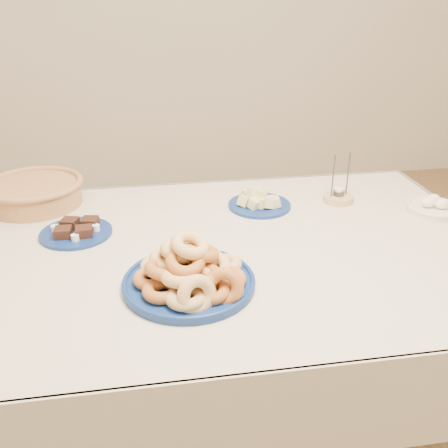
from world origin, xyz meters
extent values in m
plane|color=olive|center=(0.00, 0.00, 0.00)|extent=(5.00, 5.00, 0.00)
cube|color=beige|center=(0.00, 2.50, 1.35)|extent=(5.00, 0.02, 2.70)
cylinder|color=brown|center=(-0.70, 0.40, 0.36)|extent=(0.06, 0.06, 0.72)
cylinder|color=brown|center=(0.70, 0.40, 0.36)|extent=(0.06, 0.06, 0.72)
cube|color=beige|center=(0.00, 0.00, 0.74)|extent=(1.70, 1.10, 0.02)
cube|color=beige|center=(0.00, 0.55, 0.61)|extent=(1.70, 0.01, 0.28)
cube|color=beige|center=(0.00, -0.55, 0.61)|extent=(1.70, 0.01, 0.28)
cylinder|color=navy|center=(-0.12, -0.20, 0.76)|extent=(0.41, 0.41, 0.02)
torus|color=navy|center=(-0.12, -0.20, 0.77)|extent=(0.42, 0.42, 0.01)
torus|color=tan|center=(-0.02, -0.17, 0.78)|extent=(0.14, 0.14, 0.04)
torus|color=#975021|center=(-0.07, -0.12, 0.78)|extent=(0.12, 0.12, 0.03)
torus|color=#975021|center=(-0.14, -0.11, 0.78)|extent=(0.14, 0.14, 0.04)
torus|color=tan|center=(-0.19, -0.14, 0.78)|extent=(0.14, 0.14, 0.03)
torus|color=#975021|center=(-0.21, -0.20, 0.78)|extent=(0.11, 0.11, 0.03)
torus|color=#975021|center=(-0.19, -0.26, 0.78)|extent=(0.13, 0.13, 0.03)
torus|color=tan|center=(-0.14, -0.30, 0.78)|extent=(0.14, 0.14, 0.03)
torus|color=#975021|center=(-0.07, -0.28, 0.78)|extent=(0.14, 0.14, 0.04)
torus|color=#975021|center=(-0.02, -0.24, 0.78)|extent=(0.14, 0.14, 0.04)
torus|color=tan|center=(-0.08, -0.17, 0.81)|extent=(0.11, 0.11, 0.04)
torus|color=#975021|center=(-0.12, -0.14, 0.81)|extent=(0.12, 0.13, 0.05)
torus|color=tan|center=(-0.17, -0.17, 0.81)|extent=(0.14, 0.15, 0.05)
torus|color=#975021|center=(-0.18, -0.22, 0.81)|extent=(0.14, 0.14, 0.06)
torus|color=tan|center=(-0.14, -0.26, 0.81)|extent=(0.14, 0.14, 0.05)
torus|color=#975021|center=(-0.09, -0.26, 0.81)|extent=(0.11, 0.11, 0.03)
torus|color=tan|center=(-0.06, -0.21, 0.81)|extent=(0.14, 0.14, 0.06)
torus|color=#975021|center=(-0.09, -0.20, 0.84)|extent=(0.15, 0.15, 0.05)
torus|color=tan|center=(-0.14, -0.18, 0.84)|extent=(0.12, 0.11, 0.05)
torus|color=#975021|center=(-0.13, -0.23, 0.84)|extent=(0.10, 0.11, 0.07)
torus|color=tan|center=(-0.11, -0.20, 0.87)|extent=(0.15, 0.14, 0.06)
torus|color=tan|center=(-0.11, -0.32, 0.80)|extent=(0.12, 0.09, 0.11)
torus|color=#975021|center=(-0.04, -0.29, 0.80)|extent=(0.11, 0.09, 0.11)
cylinder|color=navy|center=(0.18, 0.28, 0.76)|extent=(0.28, 0.28, 0.01)
cube|color=#D0D184|center=(0.16, 0.27, 0.80)|extent=(0.05, 0.05, 0.05)
cube|color=#D0D184|center=(0.23, 0.24, 0.78)|extent=(0.04, 0.03, 0.04)
cube|color=#D0D184|center=(0.15, 0.31, 0.78)|extent=(0.05, 0.05, 0.04)
cube|color=#D0D184|center=(0.22, 0.25, 0.78)|extent=(0.04, 0.04, 0.04)
cube|color=#D0D184|center=(0.20, 0.24, 0.78)|extent=(0.04, 0.04, 0.05)
cube|color=#D0D184|center=(0.18, 0.24, 0.78)|extent=(0.05, 0.05, 0.04)
cube|color=#D0D184|center=(0.18, 0.28, 0.80)|extent=(0.05, 0.05, 0.04)
cube|color=#D0D184|center=(0.12, 0.27, 0.78)|extent=(0.06, 0.05, 0.05)
cube|color=#D0D184|center=(0.15, 0.24, 0.78)|extent=(0.05, 0.05, 0.04)
cube|color=#D0D184|center=(0.16, 0.32, 0.78)|extent=(0.04, 0.05, 0.04)
cube|color=#D0D184|center=(0.15, 0.33, 0.78)|extent=(0.05, 0.05, 0.04)
cube|color=#D0D184|center=(0.18, 0.26, 0.80)|extent=(0.05, 0.05, 0.04)
cylinder|color=navy|center=(-0.44, 0.15, 0.76)|extent=(0.24, 0.24, 0.01)
cube|color=black|center=(-0.48, 0.12, 0.78)|extent=(0.05, 0.05, 0.03)
cube|color=black|center=(-0.41, 0.12, 0.78)|extent=(0.05, 0.05, 0.03)
cube|color=black|center=(-0.46, 0.19, 0.78)|extent=(0.06, 0.06, 0.03)
cube|color=black|center=(-0.40, 0.19, 0.78)|extent=(0.06, 0.06, 0.03)
cylinder|color=white|center=(-0.51, 0.17, 0.77)|extent=(0.03, 0.03, 0.02)
cylinder|color=white|center=(-0.44, 0.09, 0.77)|extent=(0.03, 0.03, 0.02)
cylinder|color=white|center=(-0.38, 0.15, 0.77)|extent=(0.03, 0.03, 0.02)
cylinder|color=#95633B|center=(-0.61, 0.42, 0.79)|extent=(0.34, 0.34, 0.08)
torus|color=#95633B|center=(-0.61, 0.42, 0.83)|extent=(0.36, 0.36, 0.02)
cylinder|color=tan|center=(0.48, 0.28, 0.76)|extent=(0.13, 0.13, 0.03)
cylinder|color=#434449|center=(0.48, 0.28, 0.78)|extent=(0.05, 0.05, 0.02)
cylinder|color=white|center=(0.48, 0.28, 0.80)|extent=(0.04, 0.04, 0.01)
cylinder|color=#434449|center=(0.44, 0.27, 0.85)|extent=(0.01, 0.01, 0.16)
cylinder|color=#434449|center=(0.51, 0.28, 0.85)|extent=(0.01, 0.01, 0.16)
cylinder|color=silver|center=(0.76, 0.13, 0.76)|extent=(0.21, 0.21, 0.02)
torus|color=silver|center=(0.76, 0.13, 0.77)|extent=(0.22, 0.22, 0.01)
ellipsoid|color=white|center=(0.74, 0.13, 0.79)|extent=(0.05, 0.05, 0.04)
ellipsoid|color=white|center=(0.78, 0.11, 0.79)|extent=(0.05, 0.05, 0.04)
ellipsoid|color=white|center=(0.77, 0.15, 0.79)|extent=(0.05, 0.05, 0.04)
camera|label=1|loc=(-0.21, -1.31, 1.47)|focal=40.00mm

